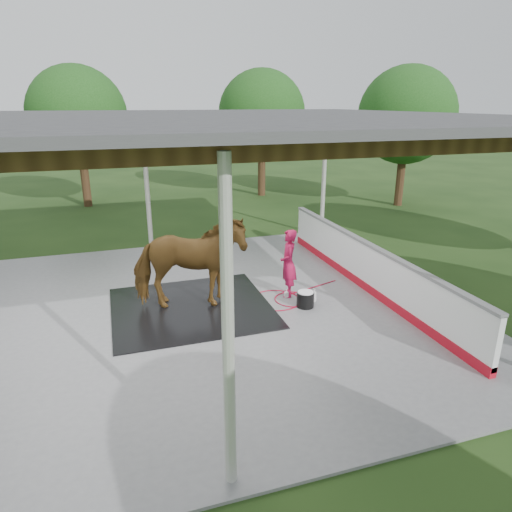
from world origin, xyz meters
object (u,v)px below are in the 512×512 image
object	(u,v)px
handler	(288,263)
wash_bucket	(305,299)
dasher_board	(366,267)
horse	(189,263)

from	to	relation	value
handler	wash_bucket	size ratio (longest dim) A/B	4.13
handler	wash_bucket	bearing A→B (deg)	25.34
dasher_board	handler	xyz separation A→B (m)	(-1.93, 0.18, 0.25)
horse	wash_bucket	distance (m)	2.64
dasher_board	wash_bucket	world-z (taller)	dasher_board
dasher_board	wash_bucket	xyz separation A→B (m)	(-1.80, -0.52, -0.36)
horse	wash_bucket	bearing A→B (deg)	-96.34
handler	wash_bucket	world-z (taller)	handler
dasher_board	wash_bucket	size ratio (longest dim) A/B	20.95
horse	handler	bearing A→B (deg)	-80.09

